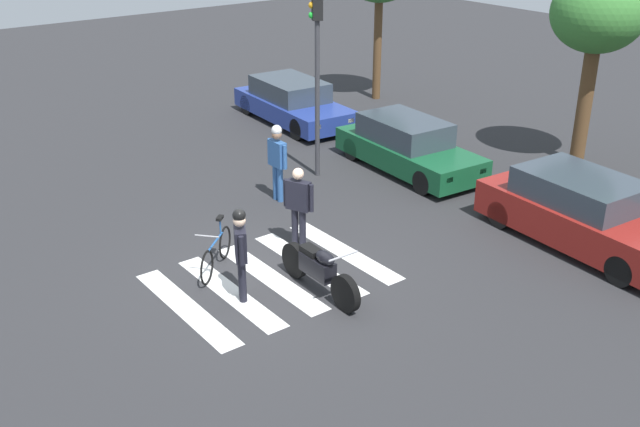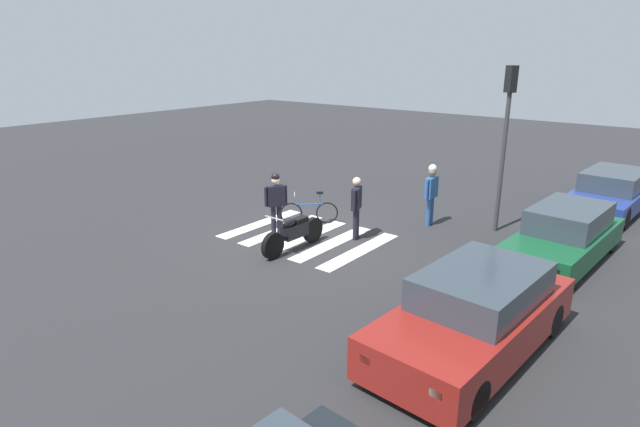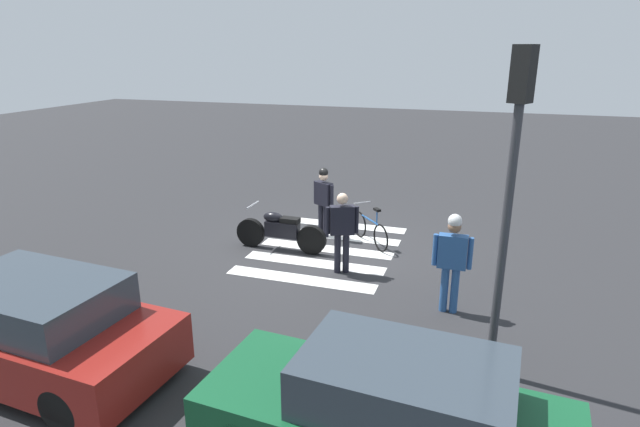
{
  "view_description": "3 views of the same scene",
  "coord_description": "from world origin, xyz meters",
  "px_view_note": "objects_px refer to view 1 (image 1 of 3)",
  "views": [
    {
      "loc": [
        10.37,
        -6.76,
        6.9
      ],
      "look_at": [
        -0.0,
        1.19,
        1.02
      ],
      "focal_mm": 41.53,
      "sensor_mm": 36.0,
      "label": 1
    },
    {
      "loc": [
        10.52,
        8.77,
        4.99
      ],
      "look_at": [
        0.63,
        0.98,
        1.02
      ],
      "focal_mm": 29.1,
      "sensor_mm": 36.0,
      "label": 2
    },
    {
      "loc": [
        -3.43,
        11.03,
        4.57
      ],
      "look_at": [
        -0.24,
        1.24,
        1.28
      ],
      "focal_mm": 29.25,
      "sensor_mm": 36.0,
      "label": 3
    }
  ],
  "objects_px": {
    "officer_on_foot": "(298,203)",
    "car_green_compact": "(408,146)",
    "car_blue_hatchback": "(292,102)",
    "traffic_light_pole": "(317,56)",
    "officer_by_motorcycle": "(241,248)",
    "pedestrian_bystander": "(277,157)",
    "police_motorcycle": "(319,270)",
    "car_maroon_wagon": "(584,213)",
    "leaning_bicycle": "(216,252)"
  },
  "relations": [
    {
      "from": "officer_on_foot",
      "to": "car_green_compact",
      "type": "height_order",
      "value": "officer_on_foot"
    },
    {
      "from": "police_motorcycle",
      "to": "traffic_light_pole",
      "type": "height_order",
      "value": "traffic_light_pole"
    },
    {
      "from": "officer_by_motorcycle",
      "to": "car_blue_hatchback",
      "type": "bearing_deg",
      "value": 139.73
    },
    {
      "from": "officer_on_foot",
      "to": "officer_by_motorcycle",
      "type": "height_order",
      "value": "officer_by_motorcycle"
    },
    {
      "from": "pedestrian_bystander",
      "to": "car_green_compact",
      "type": "bearing_deg",
      "value": 84.66
    },
    {
      "from": "leaning_bicycle",
      "to": "pedestrian_bystander",
      "type": "height_order",
      "value": "pedestrian_bystander"
    },
    {
      "from": "officer_on_foot",
      "to": "pedestrian_bystander",
      "type": "height_order",
      "value": "pedestrian_bystander"
    },
    {
      "from": "leaning_bicycle",
      "to": "pedestrian_bystander",
      "type": "xyz_separation_m",
      "value": [
        -2.11,
        2.89,
        0.71
      ]
    },
    {
      "from": "police_motorcycle",
      "to": "traffic_light_pole",
      "type": "xyz_separation_m",
      "value": [
        -4.76,
        3.57,
        2.6
      ]
    },
    {
      "from": "officer_by_motorcycle",
      "to": "car_maroon_wagon",
      "type": "xyz_separation_m",
      "value": [
        2.34,
        6.78,
        -0.34
      ]
    },
    {
      "from": "car_green_compact",
      "to": "car_maroon_wagon",
      "type": "bearing_deg",
      "value": -1.33
    },
    {
      "from": "officer_on_foot",
      "to": "car_green_compact",
      "type": "bearing_deg",
      "value": 111.73
    },
    {
      "from": "police_motorcycle",
      "to": "leaning_bicycle",
      "type": "bearing_deg",
      "value": -151.47
    },
    {
      "from": "pedestrian_bystander",
      "to": "police_motorcycle",
      "type": "bearing_deg",
      "value": -24.8
    },
    {
      "from": "leaning_bicycle",
      "to": "car_maroon_wagon",
      "type": "height_order",
      "value": "car_maroon_wagon"
    },
    {
      "from": "leaning_bicycle",
      "to": "car_green_compact",
      "type": "distance_m",
      "value": 6.94
    },
    {
      "from": "pedestrian_bystander",
      "to": "car_maroon_wagon",
      "type": "distance_m",
      "value": 6.8
    },
    {
      "from": "police_motorcycle",
      "to": "car_maroon_wagon",
      "type": "height_order",
      "value": "car_maroon_wagon"
    },
    {
      "from": "car_blue_hatchback",
      "to": "car_green_compact",
      "type": "distance_m",
      "value": 5.26
    },
    {
      "from": "traffic_light_pole",
      "to": "police_motorcycle",
      "type": "bearing_deg",
      "value": -36.86
    },
    {
      "from": "officer_on_foot",
      "to": "pedestrian_bystander",
      "type": "distance_m",
      "value": 2.54
    },
    {
      "from": "officer_by_motorcycle",
      "to": "car_blue_hatchback",
      "type": "height_order",
      "value": "officer_by_motorcycle"
    },
    {
      "from": "officer_on_foot",
      "to": "officer_by_motorcycle",
      "type": "relative_size",
      "value": 0.98
    },
    {
      "from": "car_green_compact",
      "to": "traffic_light_pole",
      "type": "height_order",
      "value": "traffic_light_pole"
    },
    {
      "from": "car_green_compact",
      "to": "car_maroon_wagon",
      "type": "relative_size",
      "value": 0.96
    },
    {
      "from": "car_maroon_wagon",
      "to": "car_blue_hatchback",
      "type": "bearing_deg",
      "value": 178.82
    },
    {
      "from": "police_motorcycle",
      "to": "traffic_light_pole",
      "type": "relative_size",
      "value": 0.49
    },
    {
      "from": "car_maroon_wagon",
      "to": "traffic_light_pole",
      "type": "distance_m",
      "value": 7.15
    },
    {
      "from": "pedestrian_bystander",
      "to": "car_maroon_wagon",
      "type": "bearing_deg",
      "value": 33.01
    },
    {
      "from": "officer_by_motorcycle",
      "to": "pedestrian_bystander",
      "type": "bearing_deg",
      "value": 137.46
    },
    {
      "from": "police_motorcycle",
      "to": "car_maroon_wagon",
      "type": "distance_m",
      "value": 5.81
    },
    {
      "from": "car_blue_hatchback",
      "to": "car_green_compact",
      "type": "height_order",
      "value": "car_green_compact"
    },
    {
      "from": "car_blue_hatchback",
      "to": "traffic_light_pole",
      "type": "height_order",
      "value": "traffic_light_pole"
    },
    {
      "from": "officer_by_motorcycle",
      "to": "pedestrian_bystander",
      "type": "distance_m",
      "value": 4.55
    },
    {
      "from": "car_blue_hatchback",
      "to": "traffic_light_pole",
      "type": "bearing_deg",
      "value": -27.93
    },
    {
      "from": "officer_on_foot",
      "to": "pedestrian_bystander",
      "type": "relative_size",
      "value": 0.94
    },
    {
      "from": "car_maroon_wagon",
      "to": "pedestrian_bystander",
      "type": "bearing_deg",
      "value": -146.99
    },
    {
      "from": "police_motorcycle",
      "to": "leaning_bicycle",
      "type": "relative_size",
      "value": 1.68
    },
    {
      "from": "police_motorcycle",
      "to": "officer_on_foot",
      "type": "height_order",
      "value": "officer_on_foot"
    },
    {
      "from": "pedestrian_bystander",
      "to": "car_maroon_wagon",
      "type": "height_order",
      "value": "pedestrian_bystander"
    },
    {
      "from": "officer_on_foot",
      "to": "car_blue_hatchback",
      "type": "distance_m",
      "value": 8.78
    },
    {
      "from": "pedestrian_bystander",
      "to": "traffic_light_pole",
      "type": "bearing_deg",
      "value": 113.58
    },
    {
      "from": "pedestrian_bystander",
      "to": "car_blue_hatchback",
      "type": "xyz_separation_m",
      "value": [
        -4.91,
        3.92,
        -0.45
      ]
    },
    {
      "from": "car_green_compact",
      "to": "traffic_light_pole",
      "type": "relative_size",
      "value": 0.95
    },
    {
      "from": "car_green_compact",
      "to": "traffic_light_pole",
      "type": "bearing_deg",
      "value": -117.69
    },
    {
      "from": "officer_by_motorcycle",
      "to": "pedestrian_bystander",
      "type": "height_order",
      "value": "pedestrian_bystander"
    },
    {
      "from": "police_motorcycle",
      "to": "officer_by_motorcycle",
      "type": "bearing_deg",
      "value": -118.43
    },
    {
      "from": "leaning_bicycle",
      "to": "car_maroon_wagon",
      "type": "xyz_separation_m",
      "value": [
        3.59,
        6.59,
        0.32
      ]
    },
    {
      "from": "officer_on_foot",
      "to": "traffic_light_pole",
      "type": "xyz_separation_m",
      "value": [
        -3.06,
        2.78,
        2.07
      ]
    },
    {
      "from": "officer_on_foot",
      "to": "car_green_compact",
      "type": "relative_size",
      "value": 0.4
    }
  ]
}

